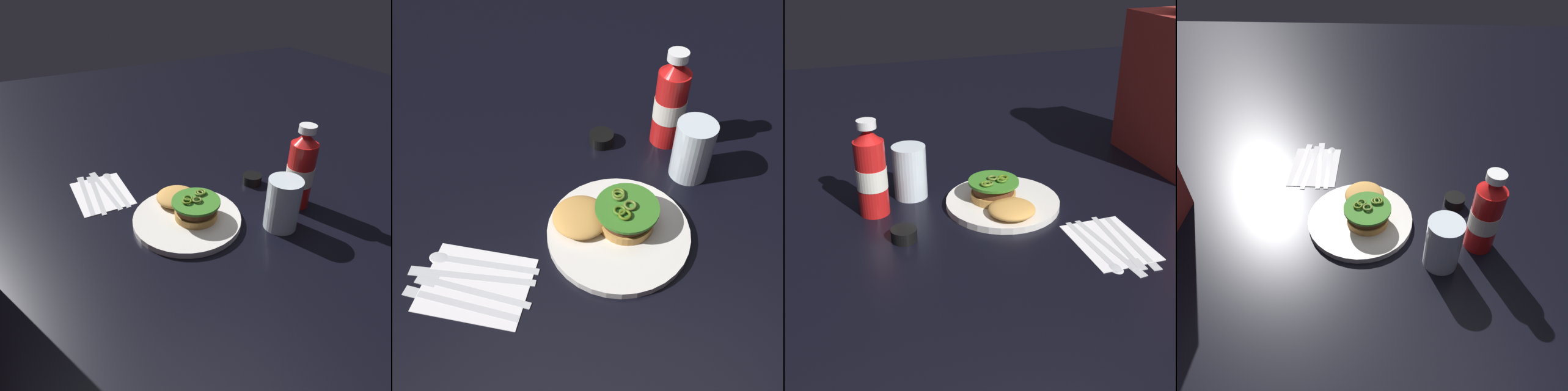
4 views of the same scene
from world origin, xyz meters
TOP-DOWN VIEW (x-y plane):
  - ground_plane at (0.00, 0.00)m, footprint 3.00×3.00m
  - dinner_plate at (0.03, 0.04)m, footprint 0.25×0.25m
  - burger_sandwich at (0.05, 0.02)m, footprint 0.19×0.12m
  - ketchup_bottle at (-0.03, -0.24)m, footprint 0.07×0.07m
  - water_glass at (-0.08, -0.15)m, footprint 0.08×0.08m
  - condiment_cup at (0.11, -0.20)m, footprint 0.05×0.05m
  - napkin at (0.25, 0.18)m, footprint 0.18×0.13m
  - spoon_utensil at (0.28, 0.14)m, footprint 0.20×0.03m
  - steak_knife at (0.27, 0.17)m, footprint 0.22×0.03m
  - fork_utensil at (0.27, 0.19)m, footprint 0.20×0.03m
  - butter_knife at (0.27, 0.22)m, footprint 0.20×0.03m

SIDE VIEW (x-z plane):
  - ground_plane at x=0.00m, z-range 0.00..0.00m
  - napkin at x=0.25m, z-range 0.00..0.00m
  - spoon_utensil at x=0.28m, z-range 0.00..0.01m
  - steak_knife at x=0.27m, z-range 0.00..0.01m
  - fork_utensil at x=0.27m, z-range 0.00..0.01m
  - butter_knife at x=0.27m, z-range 0.00..0.01m
  - dinner_plate at x=0.03m, z-range 0.00..0.02m
  - condiment_cup at x=0.11m, z-range 0.00..0.03m
  - burger_sandwich at x=0.05m, z-range 0.01..0.06m
  - water_glass at x=-0.08m, z-range 0.00..0.12m
  - ketchup_bottle at x=-0.03m, z-range -0.01..0.20m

